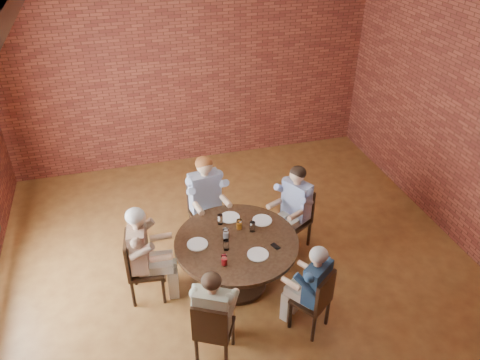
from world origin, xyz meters
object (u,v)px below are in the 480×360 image
object	(u,v)px
diner_a	(293,209)
chair_b	(205,207)
diner_b	(207,201)
chair_c	(139,265)
diner_e	(312,289)
chair_a	(296,215)
smartphone	(276,246)
dining_table	(237,254)
diner_d	(214,315)
diner_c	(145,254)
chair_e	(316,300)
chair_d	(213,330)

from	to	relation	value
diner_a	chair_b	world-z (taller)	diner_a
diner_b	chair_c	bearing A→B (deg)	-150.13
chair_c	chair_b	bearing A→B (deg)	-40.50
diner_b	diner_e	xyz separation A→B (m)	(0.81, -1.91, -0.08)
chair_a	diner_b	distance (m)	1.30
diner_e	smartphone	xyz separation A→B (m)	(-0.21, 0.66, 0.14)
chair_b	chair_a	bearing A→B (deg)	-31.69
dining_table	diner_e	distance (m)	1.11
chair_b	diner_e	world-z (taller)	diner_e
dining_table	diner_d	xyz separation A→B (m)	(-0.52, -0.99, 0.10)
diner_c	diner_d	xyz separation A→B (m)	(0.61, -1.13, -0.05)
diner_d	diner_b	bearing A→B (deg)	-72.36
diner_a	diner_b	world-z (taller)	diner_b
diner_a	chair_e	distance (m)	1.55
chair_b	diner_e	size ratio (longest dim) A/B	0.78
diner_b	diner_e	distance (m)	2.08
diner_a	diner_b	bearing A→B (deg)	-141.34
chair_b	chair_e	bearing A→B (deg)	-76.35
chair_d	diner_c	bearing A→B (deg)	-36.46
chair_a	smartphone	distance (m)	1.07
diner_c	diner_e	bearing A→B (deg)	-113.13
diner_c	chair_d	distance (m)	1.35
diner_c	diner_d	world-z (taller)	diner_c
diner_d	chair_b	bearing A→B (deg)	-71.53
chair_b	diner_c	size ratio (longest dim) A/B	0.71
chair_c	chair_e	size ratio (longest dim) A/B	1.08
chair_a	diner_e	bearing A→B (deg)	-44.66
smartphone	diner_d	bearing A→B (deg)	-163.03
diner_a	smartphone	world-z (taller)	diner_a
diner_c	dining_table	bearing A→B (deg)	-90.00
chair_a	diner_d	bearing A→B (deg)	-74.25
chair_d	dining_table	bearing A→B (deg)	-90.00
chair_a	chair_d	xyz separation A→B (m)	(-1.61, -1.65, -0.02)
diner_d	chair_a	bearing A→B (deg)	-107.09
chair_b	diner_a	bearing A→B (deg)	-34.64
chair_d	smartphone	xyz separation A→B (m)	(0.99, 0.81, 0.26)
diner_a	chair_c	world-z (taller)	diner_a
chair_a	diner_c	bearing A→B (deg)	-107.77
chair_b	diner_c	bearing A→B (deg)	-143.98
diner_a	smartphone	size ratio (longest dim) A/B	10.36
chair_a	diner_d	xyz separation A→B (m)	(-1.58, -1.58, 0.12)
diner_e	smartphone	world-z (taller)	diner_e
dining_table	diner_a	size ratio (longest dim) A/B	1.18
dining_table	diner_e	size ratio (longest dim) A/B	1.27
diner_c	chair_d	size ratio (longest dim) A/B	1.51
chair_b	chair_d	xyz separation A→B (m)	(-0.38, -2.16, -0.03)
diner_a	diner_b	size ratio (longest dim) A/B	0.95
diner_a	chair_e	xyz separation A→B (m)	(-0.29, -1.51, -0.18)
diner_a	chair_a	bearing A→B (deg)	90.00
chair_b	chair_e	xyz separation A→B (m)	(0.86, -2.06, -0.04)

